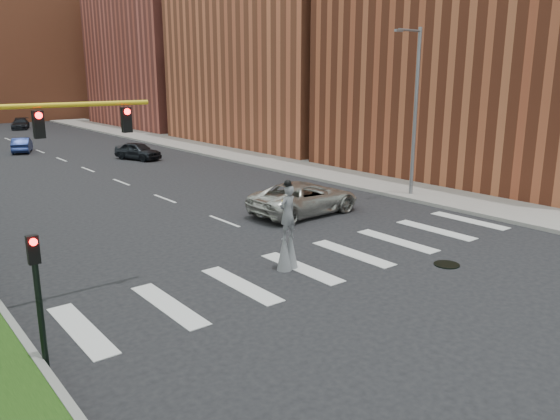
% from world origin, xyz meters
% --- Properties ---
extents(ground_plane, '(160.00, 160.00, 0.00)m').
position_xyz_m(ground_plane, '(0.00, 0.00, 0.00)').
color(ground_plane, black).
rests_on(ground_plane, ground).
extents(sidewalk_right, '(5.00, 90.00, 0.18)m').
position_xyz_m(sidewalk_right, '(12.50, 25.00, 0.09)').
color(sidewalk_right, gray).
rests_on(sidewalk_right, ground).
extents(manhole, '(0.90, 0.90, 0.04)m').
position_xyz_m(manhole, '(3.00, -2.00, 0.02)').
color(manhole, black).
rests_on(manhole, ground).
extents(building_near, '(16.00, 20.00, 22.00)m').
position_xyz_m(building_near, '(22.00, 8.00, 11.00)').
color(building_near, brown).
rests_on(building_near, ground).
extents(building_mid, '(16.00, 22.00, 24.00)m').
position_xyz_m(building_mid, '(22.00, 30.00, 12.00)').
color(building_mid, '#BB5E3A').
rests_on(building_mid, ground).
extents(building_far, '(16.00, 22.00, 20.00)m').
position_xyz_m(building_far, '(22.00, 54.00, 10.00)').
color(building_far, '#A54A3D').
rests_on(building_far, ground).
extents(streetlight, '(2.05, 0.20, 9.00)m').
position_xyz_m(streetlight, '(10.90, 6.00, 4.90)').
color(streetlight, slate).
rests_on(streetlight, ground).
extents(traffic_signal, '(5.30, 0.23, 6.20)m').
position_xyz_m(traffic_signal, '(-9.78, 3.00, 4.15)').
color(traffic_signal, black).
rests_on(traffic_signal, ground).
extents(secondary_signal, '(0.25, 0.21, 3.23)m').
position_xyz_m(secondary_signal, '(-10.30, -0.50, 1.95)').
color(secondary_signal, black).
rests_on(secondary_signal, ground).
extents(stilt_performer, '(0.84, 0.57, 3.18)m').
position_xyz_m(stilt_performer, '(-1.71, 1.24, 1.31)').
color(stilt_performer, '#332214').
rests_on(stilt_performer, ground).
extents(suv_crossing, '(5.82, 2.83, 1.59)m').
position_xyz_m(suv_crossing, '(3.84, 6.74, 0.80)').
color(suv_crossing, beige).
rests_on(suv_crossing, ground).
extents(car_near, '(2.91, 4.39, 1.39)m').
position_xyz_m(car_near, '(4.81, 28.17, 0.69)').
color(car_near, black).
rests_on(car_near, ground).
extents(car_mid, '(2.60, 4.18, 1.30)m').
position_xyz_m(car_mid, '(-1.34, 38.36, 0.65)').
color(car_mid, navy).
rests_on(car_mid, ground).
extents(car_far, '(3.19, 4.87, 1.31)m').
position_xyz_m(car_far, '(3.87, 60.67, 0.66)').
color(car_far, black).
rests_on(car_far, ground).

